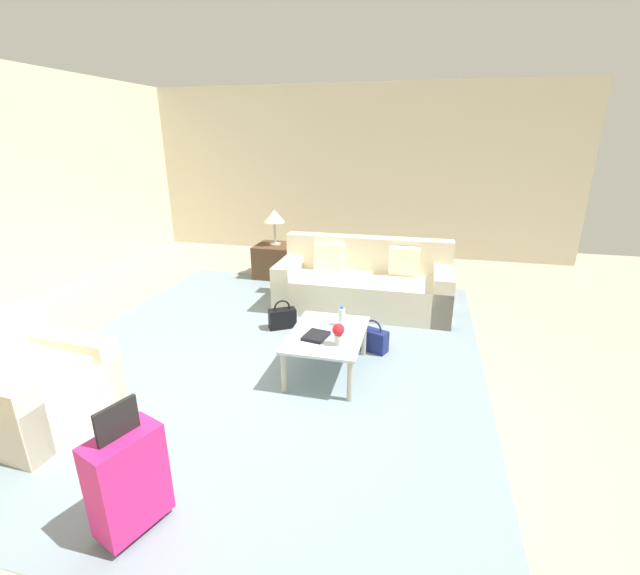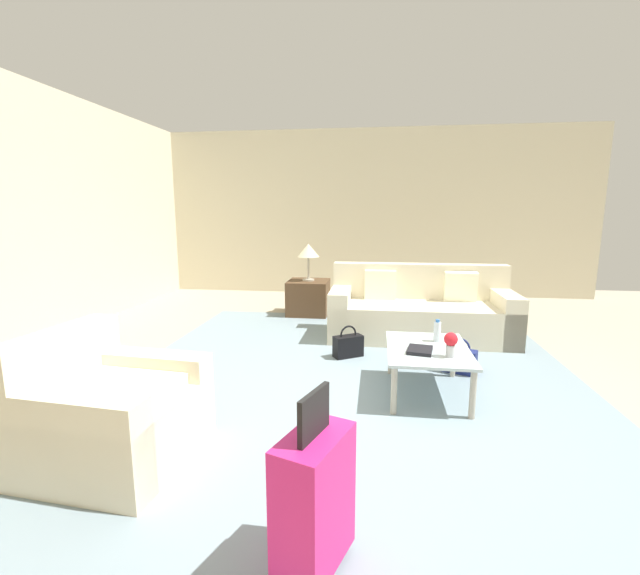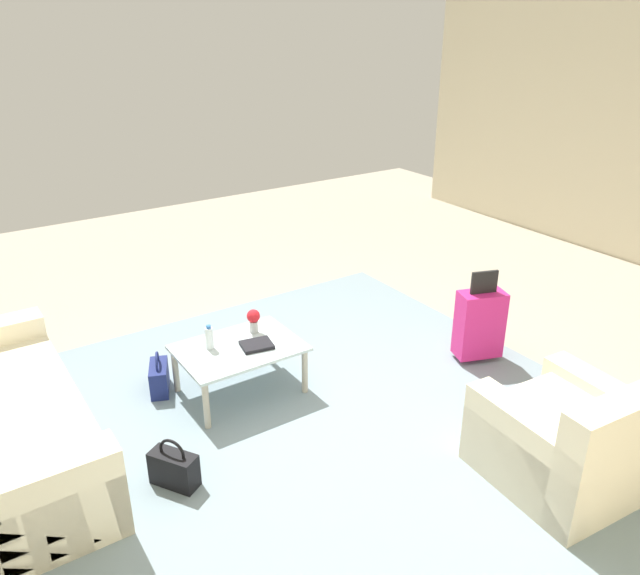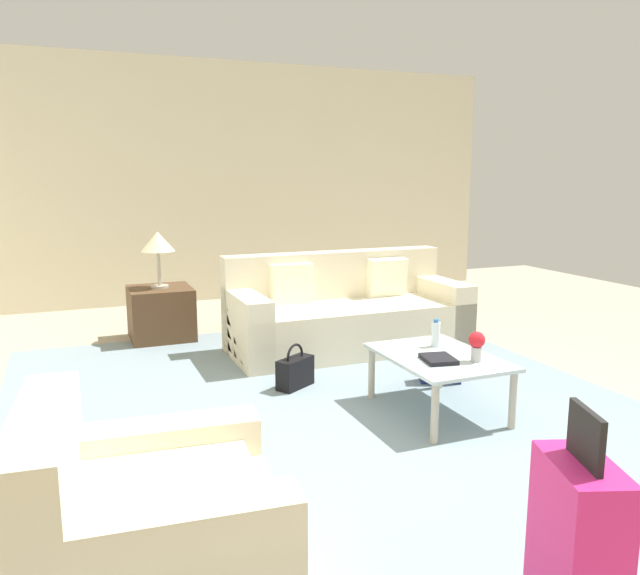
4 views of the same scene
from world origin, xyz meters
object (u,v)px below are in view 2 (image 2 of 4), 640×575
at_px(flower_vase, 451,342).
at_px(handbag_navy, 459,360).
at_px(table_lamp, 308,252).
at_px(suitcase_magenta, 314,498).
at_px(coffee_table_book, 420,350).
at_px(side_table, 308,297).
at_px(armchair, 104,415).
at_px(water_bottle, 437,331).
at_px(handbag_black, 348,346).
at_px(coffee_table, 428,354).
at_px(couch, 420,313).

height_order(flower_vase, handbag_navy, flower_vase).
bearing_deg(table_lamp, suitcase_magenta, -170.54).
bearing_deg(coffee_table_book, side_table, 36.57).
bearing_deg(suitcase_magenta, armchair, 64.34).
relative_size(water_bottle, handbag_black, 0.57).
bearing_deg(suitcase_magenta, coffee_table, -19.29).
xyz_separation_m(water_bottle, handbag_black, (0.67, 0.85, -0.38)).
xyz_separation_m(coffee_table_book, suitcase_magenta, (-1.88, 0.62, -0.08)).
height_order(water_bottle, suitcase_magenta, suitcase_magenta).
distance_m(water_bottle, handbag_black, 1.15).
bearing_deg(handbag_navy, couch, 12.56).
bearing_deg(handbag_black, handbag_navy, -105.96).
xyz_separation_m(coffee_table, handbag_navy, (0.55, -0.38, -0.24)).
xyz_separation_m(table_lamp, handbag_navy, (-2.25, -1.88, -0.85)).
xyz_separation_m(armchair, flower_vase, (1.07, -2.32, 0.25)).
distance_m(armchair, flower_vase, 2.57).
distance_m(flower_vase, suitcase_magenta, 1.98).
bearing_deg(coffee_table_book, table_lamp, 36.57).
height_order(armchair, coffee_table, armchair).
bearing_deg(couch, flower_vase, -178.58).
bearing_deg(coffee_table, couch, -3.18).
distance_m(armchair, water_bottle, 2.73).
bearing_deg(coffee_table, flower_vase, -145.71).
bearing_deg(table_lamp, coffee_table_book, -154.07).
bearing_deg(couch, suitcase_magenta, 168.11).
bearing_deg(couch, coffee_table_book, 174.64).
bearing_deg(handbag_navy, handbag_black, 74.04).
bearing_deg(side_table, handbag_navy, -140.17).
xyz_separation_m(water_bottle, flower_vase, (-0.42, -0.05, 0.03)).
relative_size(water_bottle, coffee_table_book, 0.84).
relative_size(table_lamp, handbag_black, 1.58).
bearing_deg(flower_vase, suitcase_magenta, 154.47).
bearing_deg(suitcase_magenta, handbag_navy, -22.95).
xyz_separation_m(armchair, water_bottle, (1.49, -2.27, 0.22)).
relative_size(water_bottle, flower_vase, 1.00).
distance_m(coffee_table, flower_vase, 0.32).
relative_size(coffee_table_book, flower_vase, 1.18).
distance_m(coffee_table, handbag_navy, 0.71).
bearing_deg(coffee_table_book, handbag_black, 44.64).
height_order(couch, side_table, couch).
bearing_deg(handbag_black, armchair, 146.69).
bearing_deg(armchair, table_lamp, -9.28).
distance_m(couch, water_bottle, 1.61).
bearing_deg(coffee_table, coffee_table_book, 146.31).
distance_m(coffee_table_book, handbag_navy, 0.87).
bearing_deg(water_bottle, couch, 0.00).
bearing_deg(side_table, table_lamp, 0.00).
bearing_deg(armchair, handbag_navy, -54.14).
bearing_deg(handbag_navy, side_table, 39.83).
xyz_separation_m(couch, suitcase_magenta, (-3.80, 0.80, 0.05)).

